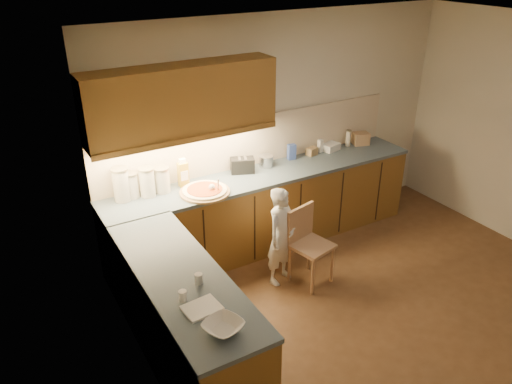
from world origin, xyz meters
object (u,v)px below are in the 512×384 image
pizza_on_board (205,191)px  toaster (242,165)px  child (282,236)px  oil_jug (183,174)px  wooden_chair (307,240)px

pizza_on_board → toaster: 0.65m
pizza_on_board → child: size_ratio=0.49×
child → oil_jug: size_ratio=3.46×
child → wooden_chair: child is taller
oil_jug → toaster: bearing=-0.5°
child → toaster: bearing=67.8°
child → oil_jug: oil_jug is taller
wooden_chair → oil_jug: size_ratio=2.68×
pizza_on_board → wooden_chair: bearing=-41.7°
child → pizza_on_board: bearing=112.8°
toaster → child: bearing=-69.0°
child → toaster: size_ratio=3.59×
oil_jug → toaster: oil_jug is taller
child → wooden_chair: bearing=-47.5°
child → oil_jug: (-0.69, 0.87, 0.52)m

